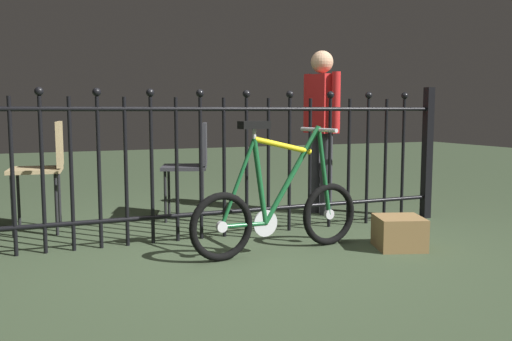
{
  "coord_description": "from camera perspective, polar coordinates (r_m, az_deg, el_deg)",
  "views": [
    {
      "loc": [
        -1.31,
        -3.21,
        0.96
      ],
      "look_at": [
        0.11,
        0.2,
        0.55
      ],
      "focal_mm": 38.66,
      "sensor_mm": 36.0,
      "label": 1
    }
  ],
  "objects": [
    {
      "name": "ground_plane",
      "position": [
        3.6,
        -0.45,
        -9.14
      ],
      "size": [
        20.0,
        20.0,
        0.0
      ],
      "primitive_type": "plane",
      "color": "#35442D"
    },
    {
      "name": "chair_charcoal",
      "position": [
        4.83,
        -6.54,
        1.06
      ],
      "size": [
        0.49,
        0.49,
        0.85
      ],
      "color": "black",
      "rests_on": "ground"
    },
    {
      "name": "bicycle",
      "position": [
        3.7,
        2.3,
        -4.0
      ],
      "size": [
        1.29,
        0.4,
        0.89
      ],
      "color": "black",
      "rests_on": "ground"
    },
    {
      "name": "chair_tan",
      "position": [
        4.6,
        -20.94,
        0.73
      ],
      "size": [
        0.44,
        0.43,
        0.87
      ],
      "color": "black",
      "rests_on": "ground"
    },
    {
      "name": "person_visitor",
      "position": [
        5.08,
        6.77,
        5.33
      ],
      "size": [
        0.23,
        0.47,
        1.49
      ],
      "color": "#2D2D33",
      "rests_on": "ground"
    },
    {
      "name": "display_crate",
      "position": [
        3.96,
        14.59,
        -6.24
      ],
      "size": [
        0.4,
        0.4,
        0.22
      ],
      "primitive_type": "cube",
      "rotation": [
        0.0,
        0.0,
        -0.33
      ],
      "color": "olive",
      "rests_on": "ground"
    },
    {
      "name": "iron_fence",
      "position": [
        4.09,
        -4.83,
        1.04
      ],
      "size": [
        3.97,
        0.07,
        1.15
      ],
      "color": "black",
      "rests_on": "ground"
    }
  ]
}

